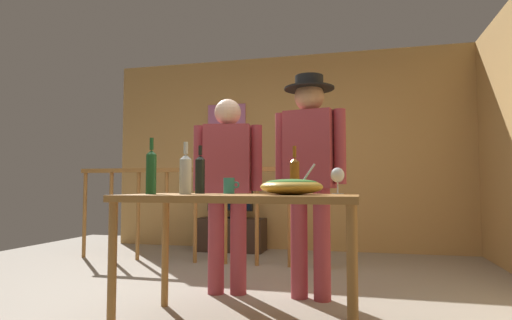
# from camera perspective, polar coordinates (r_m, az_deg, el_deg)

# --- Properties ---
(ground_plane) EXTENTS (7.18, 7.18, 0.00)m
(ground_plane) POSITION_cam_1_polar(r_m,az_deg,el_deg) (3.21, -5.13, -18.99)
(ground_plane) COLOR #9E9384
(back_wall) EXTENTS (4.97, 0.10, 2.66)m
(back_wall) POSITION_cam_1_polar(r_m,az_deg,el_deg) (5.80, 3.91, 1.11)
(back_wall) COLOR tan
(back_wall) RESTS_ON ground_plane
(framed_picture) EXTENTS (0.55, 0.03, 0.54)m
(framed_picture) POSITION_cam_1_polar(r_m,az_deg,el_deg) (5.99, -4.02, 5.01)
(framed_picture) COLOR #C26EA5
(stair_railing) EXTENTS (2.95, 0.10, 1.11)m
(stair_railing) POSITION_cam_1_polar(r_m,az_deg,el_deg) (4.66, -3.59, -5.95)
(stair_railing) COLOR #9E6B33
(stair_railing) RESTS_ON ground_plane
(tv_console) EXTENTS (0.90, 0.40, 0.43)m
(tv_console) POSITION_cam_1_polar(r_m,az_deg,el_deg) (5.63, -3.45, -10.10)
(tv_console) COLOR #38281E
(tv_console) RESTS_ON ground_plane
(flat_screen_tv) EXTENTS (0.61, 0.12, 0.48)m
(flat_screen_tv) POSITION_cam_1_polar(r_m,az_deg,el_deg) (5.57, -3.53, -5.08)
(flat_screen_tv) COLOR black
(flat_screen_tv) RESTS_ON tv_console
(serving_table) EXTENTS (1.40, 0.74, 0.80)m
(serving_table) POSITION_cam_1_polar(r_m,az_deg,el_deg) (2.57, -2.07, -6.55)
(serving_table) COLOR #9E6B33
(serving_table) RESTS_ON ground_plane
(salad_bowl) EXTENTS (0.37, 0.37, 0.19)m
(salad_bowl) POSITION_cam_1_polar(r_m,az_deg,el_deg) (2.47, 4.86, -3.53)
(salad_bowl) COLOR gold
(salad_bowl) RESTS_ON serving_table
(wine_glass) EXTENTS (0.09, 0.09, 0.17)m
(wine_glass) POSITION_cam_1_polar(r_m,az_deg,el_deg) (2.76, 11.04, -2.15)
(wine_glass) COLOR silver
(wine_glass) RESTS_ON serving_table
(wine_bottle_dark) EXTENTS (0.07, 0.07, 0.33)m
(wine_bottle_dark) POSITION_cam_1_polar(r_m,az_deg,el_deg) (2.90, -7.63, -1.84)
(wine_bottle_dark) COLOR black
(wine_bottle_dark) RESTS_ON serving_table
(wine_bottle_green) EXTENTS (0.07, 0.07, 0.36)m
(wine_bottle_green) POSITION_cam_1_polar(r_m,az_deg,el_deg) (2.74, -14.08, -1.45)
(wine_bottle_green) COLOR #1E5628
(wine_bottle_green) RESTS_ON serving_table
(wine_bottle_clear) EXTENTS (0.08, 0.08, 0.33)m
(wine_bottle_clear) POSITION_cam_1_polar(r_m,az_deg,el_deg) (2.65, -9.57, -1.76)
(wine_bottle_clear) COLOR silver
(wine_bottle_clear) RESTS_ON serving_table
(wine_bottle_amber) EXTENTS (0.06, 0.06, 0.32)m
(wine_bottle_amber) POSITION_cam_1_polar(r_m,az_deg,el_deg) (2.79, 5.29, -1.99)
(wine_bottle_amber) COLOR brown
(wine_bottle_amber) RESTS_ON serving_table
(mug_teal) EXTENTS (0.11, 0.08, 0.11)m
(mug_teal) POSITION_cam_1_polar(r_m,az_deg,el_deg) (2.85, -3.66, -3.51)
(mug_teal) COLOR teal
(mug_teal) RESTS_ON serving_table
(person_standing_left) EXTENTS (0.55, 0.28, 1.56)m
(person_standing_left) POSITION_cam_1_polar(r_m,az_deg,el_deg) (3.39, -3.91, -2.55)
(person_standing_left) COLOR #9E3842
(person_standing_left) RESTS_ON ground_plane
(person_standing_right) EXTENTS (0.55, 0.39, 1.71)m
(person_standing_right) POSITION_cam_1_polar(r_m,az_deg,el_deg) (3.25, 7.34, -0.53)
(person_standing_right) COLOR #9E3842
(person_standing_right) RESTS_ON ground_plane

